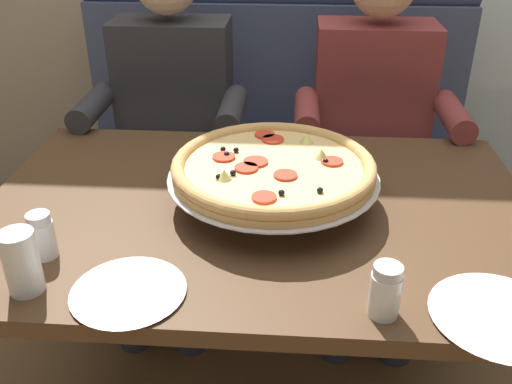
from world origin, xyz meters
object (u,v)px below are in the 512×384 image
Objects in this scene: diner_left at (170,117)px; patio_chair at (498,66)px; dining_table at (258,235)px; pizza at (273,169)px; booth_bench at (273,167)px; plate_near_left at (128,289)px; shaker_pepper_flakes at (43,239)px; diner_right at (373,123)px; drinking_glass at (22,266)px; shaker_oregano at (385,294)px; plate_near_right at (500,313)px.

diner_left reaches higher than patio_chair.
pizza reaches higher than dining_table.
booth_bench is at bearing -137.34° from patio_chair.
dining_table is at bearing -155.02° from pizza.
shaker_pepper_flakes is at bearing 152.35° from plate_near_left.
diner_left is at bearing 180.00° from diner_right.
plate_near_left is at bearing -100.00° from booth_bench.
dining_table is at bearing 40.11° from drinking_glass.
pizza is at bearing -87.70° from booth_bench.
diner_left is (-0.35, -0.27, 0.31)m from booth_bench.
drinking_glass is at bearing 178.23° from shaker_oregano.
plate_near_right is (0.46, -1.28, 0.36)m from booth_bench.
patio_chair is at bearing 41.52° from diner_left.
dining_table is 13.09× the size of shaker_pepper_flakes.
pizza reaches higher than patio_chair.
plate_near_left is 0.20m from drinking_glass.
pizza reaches higher than plate_near_right.
plate_near_left is at bearing -82.59° from diner_left.
dining_table is at bearing 141.26° from plate_near_right.
diner_right is 12.54× the size of shaker_pepper_flakes.
pizza is at bearing -120.39° from patio_chair.
plate_near_right is at bearing -51.34° from diner_left.
booth_bench is at bearing 142.78° from diner_right.
dining_table is 12.65× the size of shaker_oregano.
booth_bench is 1.17× the size of dining_table.
booth_bench reaches higher than drinking_glass.
shaker_pepper_flakes is 0.11m from drinking_glass.
diner_left is 1.30m from plate_near_right.
shaker_pepper_flakes is (-0.08, -0.88, 0.08)m from diner_left.
booth_bench reaches higher than plate_near_right.
diner_right is at bearing 63.33° from pizza.
shaker_oregano reaches higher than plate_near_left.
shaker_pepper_flakes is at bearing 95.02° from drinking_glass.
diner_right is 1.26m from drinking_glass.
plate_near_left is 0.89× the size of plate_near_right.
shaker_oregano is (-0.10, -1.01, 0.08)m from diner_right.
pizza reaches higher than plate_near_left.
drinking_glass is at bearing -139.89° from dining_table.
booth_bench is 12.13× the size of drinking_glass.
plate_near_left is (0.20, -0.11, -0.03)m from shaker_pepper_flakes.
patio_chair is at bearing 58.83° from plate_near_left.
booth_bench is 1.22× the size of diner_left.
shaker_pepper_flakes is (-0.46, -0.26, -0.05)m from pizza.
diner_right is 1.02m from plate_near_right.
plate_near_left is at bearing -120.01° from diner_right.
drinking_glass is (-0.45, -0.37, -0.04)m from pizza.
pizza is at bearing 119.02° from shaker_oregano.
pizza is 2.27× the size of plate_near_left.
shaker_oregano is 0.21m from plate_near_right.
plate_near_right is at bearing -8.17° from shaker_pepper_flakes.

